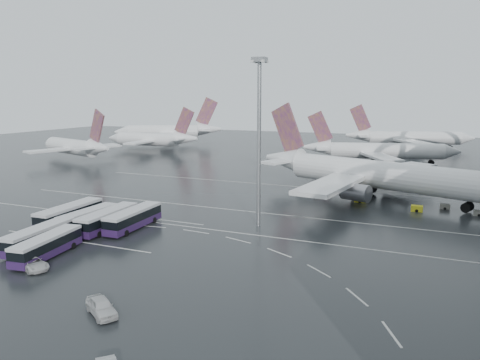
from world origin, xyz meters
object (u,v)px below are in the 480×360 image
at_px(jet_remote_far, 170,132).
at_px(floodlight_mast, 259,122).
at_px(airliner_main, 369,174).
at_px(van_curve_b, 101,307).
at_px(jet_remote_mid, 153,140).
at_px(airliner_gate_c, 407,138).
at_px(airliner_gate_b, 378,151).
at_px(bus_row_near_d, 133,218).
at_px(gse_cart_belly_b, 445,206).
at_px(jet_remote_west, 75,147).
at_px(bus_row_far_b, 39,237).
at_px(gse_cart_belly_a, 417,208).
at_px(bus_row_near_a, 70,214).
at_px(bus_row_far_c, 47,245).
at_px(gse_cart_belly_e, 360,199).
at_px(van_curve_a, 32,264).
at_px(bus_row_near_b, 88,218).
at_px(gse_cart_belly_d, 479,213).
at_px(bus_row_near_c, 108,219).

distance_m(jet_remote_far, floodlight_mast, 145.06).
bearing_deg(airliner_main, van_curve_b, -83.88).
bearing_deg(jet_remote_mid, airliner_gate_c, -156.89).
bearing_deg(airliner_gate_b, bus_row_near_d, -122.10).
height_order(jet_remote_far, gse_cart_belly_b, jet_remote_far).
height_order(jet_remote_west, bus_row_far_b, jet_remote_west).
bearing_deg(gse_cart_belly_b, gse_cart_belly_a, -139.19).
bearing_deg(jet_remote_far, bus_row_near_a, 86.33).
xyz_separation_m(bus_row_far_c, gse_cart_belly_e, (34.39, 52.06, -1.02)).
bearing_deg(van_curve_b, van_curve_a, 100.70).
xyz_separation_m(van_curve_b, gse_cart_belly_b, (32.30, 63.42, -0.38)).
height_order(floodlight_mast, gse_cart_belly_e, floodlight_mast).
bearing_deg(jet_remote_mid, jet_remote_west, 74.11).
bearing_deg(jet_remote_mid, bus_row_near_b, 114.97).
xyz_separation_m(gse_cart_belly_d, gse_cart_belly_e, (-22.25, 2.98, 0.14)).
bearing_deg(gse_cart_belly_b, van_curve_b, -116.99).
xyz_separation_m(airliner_gate_c, van_curve_a, (-34.24, -164.00, -3.89)).
height_order(bus_row_near_a, gse_cart_belly_d, bus_row_near_a).
distance_m(bus_row_far_b, gse_cart_belly_e, 62.71).
bearing_deg(jet_remote_west, bus_row_near_d, 156.45).
xyz_separation_m(airliner_gate_b, bus_row_near_b, (-35.60, -95.91, -2.68)).
bearing_deg(bus_row_far_c, jet_remote_west, 32.55).
bearing_deg(airliner_gate_c, jet_remote_west, -159.86).
bearing_deg(airliner_gate_c, van_curve_a, -120.34).
distance_m(bus_row_near_d, floodlight_mast, 26.59).
relative_size(jet_remote_mid, bus_row_near_a, 2.90).
relative_size(bus_row_near_c, floodlight_mast, 0.48).
distance_m(jet_remote_mid, van_curve_b, 146.04).
bearing_deg(gse_cart_belly_e, bus_row_far_c, -123.45).
height_order(jet_remote_west, gse_cart_belly_e, jet_remote_west).
bearing_deg(bus_row_near_c, airliner_main, -42.57).
bearing_deg(airliner_gate_c, gse_cart_belly_b, -100.72).
xyz_separation_m(bus_row_near_c, van_curve_b, (19.55, -25.22, -0.93)).
height_order(bus_row_far_c, floodlight_mast, floodlight_mast).
bearing_deg(gse_cart_belly_d, gse_cart_belly_b, 150.42).
bearing_deg(bus_row_far_c, airliner_gate_c, -20.49).
bearing_deg(gse_cart_belly_b, bus_row_near_d, -143.39).
xyz_separation_m(jet_remote_mid, bus_row_near_a, (48.94, -99.27, -2.72)).
relative_size(airliner_main, gse_cart_belly_a, 27.31).
bearing_deg(gse_cart_belly_b, jet_remote_west, 167.70).
height_order(airliner_main, gse_cart_belly_d, airliner_main).
bearing_deg(floodlight_mast, airliner_gate_c, 83.60).
relative_size(airliner_gate_c, floodlight_mast, 1.81).
height_order(bus_row_far_c, gse_cart_belly_d, bus_row_far_c).
distance_m(bus_row_near_c, bus_row_near_d, 4.20).
xyz_separation_m(bus_row_far_b, van_curve_b, (22.59, -13.57, -0.84)).
bearing_deg(jet_remote_west, gse_cart_belly_d, -174.91).
xyz_separation_m(airliner_gate_c, bus_row_near_b, (-41.21, -145.48, -3.02)).
bearing_deg(gse_cart_belly_b, airliner_gate_c, 97.82).
xyz_separation_m(jet_remote_west, bus_row_near_a, (56.97, -63.84, -2.76)).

